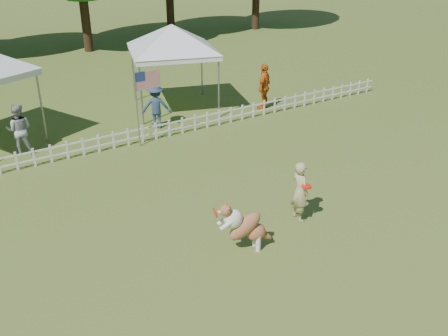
# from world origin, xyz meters

# --- Properties ---
(ground) EXTENTS (120.00, 120.00, 0.00)m
(ground) POSITION_xyz_m (0.00, 0.00, 0.00)
(ground) COLOR #3D521A
(ground) RESTS_ON ground
(picket_fence) EXTENTS (22.00, 0.08, 0.60)m
(picket_fence) POSITION_xyz_m (0.00, 7.00, 0.30)
(picket_fence) COLOR white
(picket_fence) RESTS_ON ground
(handler) EXTENTS (0.42, 0.60, 1.55)m
(handler) POSITION_xyz_m (1.58, 0.51, 0.78)
(handler) COLOR tan
(handler) RESTS_ON ground
(dog) EXTENTS (1.29, 0.69, 1.27)m
(dog) POSITION_xyz_m (-0.27, 0.10, 0.63)
(dog) COLOR brown
(dog) RESTS_ON ground
(frisbee_on_turf) EXTENTS (0.31, 0.31, 0.02)m
(frisbee_on_turf) POSITION_xyz_m (0.45, 0.46, 0.01)
(frisbee_on_turf) COLOR red
(frisbee_on_turf) RESTS_ON ground
(canopy_tent_right) EXTENTS (3.85, 3.85, 3.20)m
(canopy_tent_right) POSITION_xyz_m (2.73, 9.51, 1.60)
(canopy_tent_right) COLOR silver
(canopy_tent_right) RESTS_ON ground
(flag_pole) EXTENTS (0.97, 0.18, 2.50)m
(flag_pole) POSITION_xyz_m (0.05, 6.77, 1.25)
(flag_pole) COLOR gray
(flag_pole) RESTS_ON ground
(spectator_a) EXTENTS (0.96, 0.85, 1.63)m
(spectator_a) POSITION_xyz_m (-3.34, 8.20, 0.81)
(spectator_a) COLOR #9FA0A4
(spectator_a) RESTS_ON ground
(spectator_b) EXTENTS (1.19, 0.98, 1.60)m
(spectator_b) POSITION_xyz_m (1.25, 8.00, 0.80)
(spectator_b) COLOR navy
(spectator_b) RESTS_ON ground
(spectator_c) EXTENTS (1.12, 0.95, 1.80)m
(spectator_c) POSITION_xyz_m (5.70, 7.66, 0.90)
(spectator_c) COLOR #D36318
(spectator_c) RESTS_ON ground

